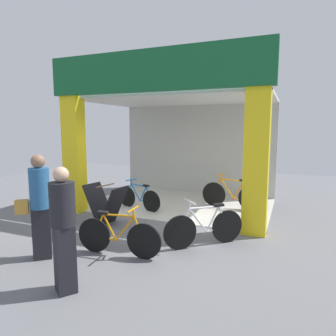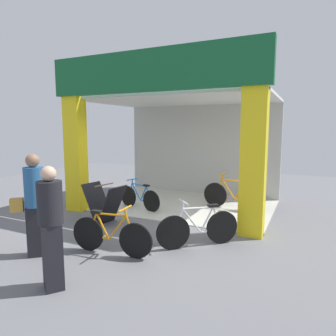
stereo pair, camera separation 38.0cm
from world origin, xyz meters
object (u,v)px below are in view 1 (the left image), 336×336
(sandwich_board_sign, at_px, (106,204))
(bicycle_parked_0, at_px, (118,236))
(bicycle_inside_1, at_px, (232,195))
(bicycle_parked_1, at_px, (205,227))
(pedestrian_1, at_px, (40,206))
(bicycle_inside_0, at_px, (139,198))
(pedestrian_0, at_px, (64,229))

(sandwich_board_sign, bearing_deg, bicycle_parked_0, -49.82)
(sandwich_board_sign, bearing_deg, bicycle_inside_1, 45.28)
(bicycle_parked_1, bearing_deg, bicycle_inside_1, 90.40)
(sandwich_board_sign, relative_size, pedestrian_1, 0.57)
(bicycle_parked_1, xyz_separation_m, pedestrian_1, (-2.38, -1.54, 0.55))
(sandwich_board_sign, height_order, pedestrian_1, pedestrian_1)
(bicycle_inside_0, relative_size, pedestrian_1, 0.81)
(sandwich_board_sign, height_order, pedestrian_0, pedestrian_0)
(pedestrian_1, bearing_deg, bicycle_parked_1, 32.91)
(pedestrian_0, xyz_separation_m, pedestrian_1, (-1.09, 0.68, 0.04))
(sandwich_board_sign, distance_m, pedestrian_0, 2.88)
(bicycle_inside_0, relative_size, sandwich_board_sign, 1.41)
(bicycle_parked_1, bearing_deg, bicycle_parked_0, -142.46)
(bicycle_parked_1, xyz_separation_m, pedestrian_0, (-1.29, -2.22, 0.51))
(pedestrian_1, bearing_deg, bicycle_inside_0, 88.53)
(pedestrian_1, bearing_deg, pedestrian_0, -31.96)
(bicycle_inside_0, xyz_separation_m, pedestrian_0, (1.00, -3.99, 0.54))
(bicycle_inside_0, bearing_deg, sandwich_board_sign, -94.95)
(bicycle_parked_0, height_order, pedestrian_1, pedestrian_1)
(bicycle_inside_0, height_order, bicycle_parked_1, bicycle_parked_1)
(bicycle_parked_0, relative_size, bicycle_parked_1, 1.29)
(bicycle_parked_1, xyz_separation_m, sandwich_board_sign, (-2.41, 0.41, 0.10))
(sandwich_board_sign, bearing_deg, pedestrian_1, -89.04)
(bicycle_inside_0, relative_size, bicycle_parked_0, 0.91)
(bicycle_inside_1, relative_size, sandwich_board_sign, 1.69)
(bicycle_inside_1, height_order, pedestrian_1, pedestrian_1)
(bicycle_inside_1, bearing_deg, sandwich_board_sign, -134.72)
(bicycle_parked_0, xyz_separation_m, pedestrian_0, (-0.04, -1.25, 0.52))
(bicycle_parked_0, distance_m, pedestrian_1, 1.38)
(bicycle_parked_0, bearing_deg, bicycle_parked_1, 37.54)
(bicycle_inside_0, distance_m, bicycle_parked_0, 2.92)
(sandwich_board_sign, relative_size, pedestrian_0, 0.59)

